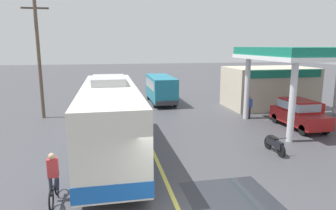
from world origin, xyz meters
TOP-DOWN VIEW (x-y plane):
  - ground at (0.00, 20.00)m, footprint 120.00×120.00m
  - lane_divider_stripe at (0.00, 15.00)m, footprint 0.16×50.00m
  - wet_puddle_patch at (1.96, 0.45)m, footprint 3.01×4.54m
  - coach_bus_main at (-2.04, 6.36)m, footprint 2.60×11.04m
  - gas_station_roadside at (11.31, 13.35)m, footprint 9.10×11.95m
  - car_at_pump at (9.80, 8.90)m, footprint 1.70×4.20m
  - minibus_opposing_lane at (2.64, 19.02)m, footprint 2.04×6.13m
  - cyclist_on_shoulder at (-3.99, 2.20)m, footprint 0.34×1.82m
  - motorcycle_parked_forecourt at (5.86, 5.04)m, footprint 0.55×1.80m
  - pedestrian_near_pump at (7.88, 11.98)m, footprint 0.55×0.22m
  - utility_pole_roadside at (-6.79, 15.02)m, footprint 1.80×0.24m

SIDE VIEW (x-z plane):
  - ground at x=0.00m, z-range 0.00..0.00m
  - wet_puddle_patch at x=1.96m, z-range 0.00..0.01m
  - lane_divider_stripe at x=0.00m, z-range 0.00..0.01m
  - motorcycle_parked_forecourt at x=5.86m, z-range -0.02..0.90m
  - cyclist_on_shoulder at x=-3.99m, z-range -0.08..1.64m
  - pedestrian_near_pump at x=7.88m, z-range 0.10..1.76m
  - car_at_pump at x=9.80m, z-range 0.10..1.92m
  - minibus_opposing_lane at x=2.64m, z-range 0.25..2.69m
  - coach_bus_main at x=-2.04m, z-range -0.12..3.56m
  - gas_station_roadside at x=11.31m, z-range 0.08..5.18m
  - utility_pole_roadside at x=-6.79m, z-range 0.18..8.50m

